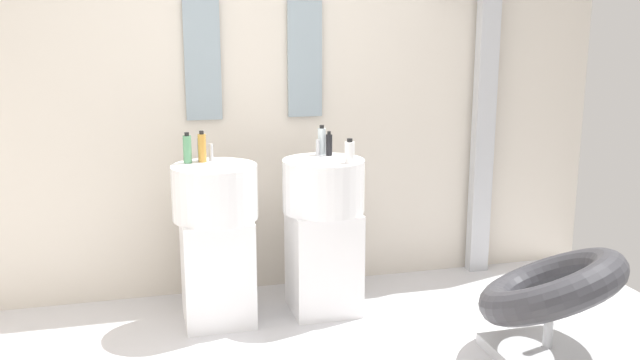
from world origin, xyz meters
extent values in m
cube|color=beige|center=(0.00, 1.65, 1.30)|extent=(4.80, 0.10, 2.60)
cube|color=white|center=(-0.32, 1.12, 0.31)|extent=(0.40, 0.40, 0.63)
cylinder|color=white|center=(-0.32, 1.12, 0.79)|extent=(0.49, 0.49, 0.31)
cylinder|color=#B7BABF|center=(-0.32, 1.25, 0.99)|extent=(0.02, 0.02, 0.10)
cube|color=white|center=(0.32, 1.12, 0.31)|extent=(0.40, 0.40, 0.63)
cylinder|color=white|center=(0.32, 1.12, 0.79)|extent=(0.49, 0.49, 0.31)
cylinder|color=#B7BABF|center=(0.32, 1.25, 0.99)|extent=(0.02, 0.02, 0.10)
cube|color=#8C9EA8|center=(-0.32, 1.58, 1.50)|extent=(0.22, 0.03, 0.73)
cube|color=#8C9EA8|center=(0.32, 1.58, 1.50)|extent=(0.22, 0.03, 0.73)
cube|color=#B7BABF|center=(1.57, 1.53, 1.02)|extent=(0.14, 0.08, 2.05)
cube|color=#B7BABF|center=(1.29, 0.19, 0.03)|extent=(0.56, 0.50, 0.06)
cylinder|color=#B7BABF|center=(1.29, 0.19, 0.20)|extent=(0.05, 0.05, 0.34)
torus|color=#333338|center=(1.29, 0.19, 0.40)|extent=(1.10, 1.10, 0.49)
cylinder|color=#99999E|center=(-0.37, 1.27, 1.01)|extent=(0.05, 0.05, 0.13)
cylinder|color=black|center=(-0.37, 1.27, 1.08)|extent=(0.03, 0.03, 0.02)
cylinder|color=silver|center=(0.36, 1.28, 1.02)|extent=(0.05, 0.05, 0.16)
cylinder|color=black|center=(0.36, 1.28, 1.11)|extent=(0.03, 0.03, 0.02)
cylinder|color=#C68C38|center=(-0.37, 1.23, 1.02)|extent=(0.05, 0.05, 0.16)
cylinder|color=black|center=(-0.37, 1.23, 1.11)|extent=(0.03, 0.03, 0.02)
cylinder|color=black|center=(0.39, 1.24, 1.01)|extent=(0.04, 0.04, 0.13)
cylinder|color=black|center=(0.39, 1.24, 1.08)|extent=(0.02, 0.02, 0.02)
cylinder|color=#59996B|center=(-0.46, 1.22, 1.02)|extent=(0.05, 0.05, 0.16)
cylinder|color=black|center=(-0.46, 1.22, 1.11)|extent=(0.03, 0.03, 0.02)
cylinder|color=white|center=(0.44, 0.99, 1.00)|extent=(0.06, 0.06, 0.12)
cylinder|color=black|center=(0.44, 0.99, 1.07)|extent=(0.03, 0.03, 0.02)
camera|label=1|loc=(-0.73, -2.79, 1.72)|focal=39.27mm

